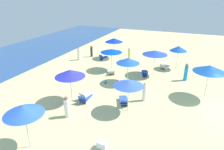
% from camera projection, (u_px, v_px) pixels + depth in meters
% --- Properties ---
extents(umbrella_1, '(1.86, 1.86, 2.56)m').
position_uv_depth(umbrella_1, '(178.00, 48.00, 21.97)').
color(umbrella_1, silver).
rests_on(umbrella_1, ground_plane).
extents(lounge_chair_1_0, '(1.56, 1.07, 0.65)m').
position_uv_depth(lounge_chair_1_0, '(165.00, 67.00, 22.70)').
color(lounge_chair_1_0, silver).
rests_on(lounge_chair_1_0, ground_plane).
extents(umbrella_2, '(2.16, 2.16, 2.41)m').
position_uv_depth(umbrella_2, '(128.00, 61.00, 18.54)').
color(umbrella_2, silver).
rests_on(umbrella_2, ground_plane).
extents(umbrella_3, '(2.33, 2.33, 2.34)m').
position_uv_depth(umbrella_3, '(111.00, 51.00, 21.63)').
color(umbrella_3, silver).
rests_on(umbrella_3, ground_plane).
extents(lounge_chair_3_0, '(1.45, 1.15, 0.58)m').
position_uv_depth(lounge_chair_3_0, '(112.00, 72.00, 21.29)').
color(lounge_chair_3_0, silver).
rests_on(lounge_chair_3_0, ground_plane).
extents(umbrella_4, '(2.08, 2.08, 2.64)m').
position_uv_depth(umbrella_4, '(23.00, 110.00, 10.45)').
color(umbrella_4, silver).
rests_on(umbrella_4, ground_plane).
extents(umbrella_5, '(2.23, 2.23, 2.59)m').
position_uv_depth(umbrella_5, '(114.00, 40.00, 25.46)').
color(umbrella_5, silver).
rests_on(umbrella_5, ground_plane).
extents(lounge_chair_5_0, '(1.38, 0.92, 0.71)m').
position_uv_depth(lounge_chair_5_0, '(103.00, 58.00, 25.77)').
color(lounge_chair_5_0, silver).
rests_on(lounge_chair_5_0, ground_plane).
extents(umbrella_6, '(2.47, 2.47, 2.73)m').
position_uv_depth(umbrella_6, '(210.00, 69.00, 15.77)').
color(umbrella_6, silver).
rests_on(umbrella_6, ground_plane).
extents(umbrella_7, '(2.10, 2.10, 2.35)m').
position_uv_depth(umbrella_7, '(128.00, 83.00, 13.98)').
color(umbrella_7, silver).
rests_on(umbrella_7, ground_plane).
extents(lounge_chair_7_0, '(1.60, 1.17, 0.61)m').
position_uv_depth(lounge_chair_7_0, '(124.00, 101.00, 15.62)').
color(lounge_chair_7_0, silver).
rests_on(lounge_chair_7_0, ground_plane).
extents(umbrella_8, '(2.50, 2.50, 2.58)m').
position_uv_depth(umbrella_8, '(155.00, 52.00, 20.25)').
color(umbrella_8, silver).
rests_on(umbrella_8, ground_plane).
extents(lounge_chair_8_0, '(1.55, 0.96, 0.73)m').
position_uv_depth(lounge_chair_8_0, '(145.00, 73.00, 20.84)').
color(lounge_chair_8_0, silver).
rests_on(lounge_chair_8_0, ground_plane).
extents(umbrella_9, '(2.29, 2.29, 2.61)m').
position_uv_depth(umbrella_9, '(70.00, 73.00, 15.24)').
color(umbrella_9, silver).
rests_on(umbrella_9, ground_plane).
extents(lounge_chair_9_0, '(1.38, 0.74, 0.70)m').
position_uv_depth(lounge_chair_9_0, '(85.00, 98.00, 15.98)').
color(lounge_chair_9_0, silver).
rests_on(lounge_chair_9_0, ground_plane).
extents(lounge_chair_9_1, '(1.44, 0.78, 0.67)m').
position_uv_depth(lounge_chair_9_1, '(86.00, 95.00, 16.43)').
color(lounge_chair_9_1, silver).
rests_on(lounge_chair_9_1, ground_plane).
extents(beachgoer_0, '(0.40, 0.40, 1.57)m').
position_uv_depth(beachgoer_0, '(129.00, 54.00, 25.48)').
color(beachgoer_0, '#E2DF77').
rests_on(beachgoer_0, ground_plane).
extents(beachgoer_2, '(0.47, 0.47, 1.72)m').
position_uv_depth(beachgoer_2, '(186.00, 72.00, 19.50)').
color(beachgoer_2, '#1F8CD8').
rests_on(beachgoer_2, ground_plane).
extents(beachgoer_3, '(0.37, 0.37, 1.52)m').
position_uv_depth(beachgoer_3, '(92.00, 51.00, 26.66)').
color(beachgoer_3, '#2A3438').
rests_on(beachgoer_3, ground_plane).
extents(beachgoer_4, '(0.38, 0.38, 1.56)m').
position_uv_depth(beachgoer_4, '(144.00, 92.00, 15.87)').
color(beachgoer_4, white).
rests_on(beachgoer_4, ground_plane).
extents(beachgoer_5, '(0.55, 0.55, 1.53)m').
position_uv_depth(beachgoer_5, '(79.00, 54.00, 25.41)').
color(beachgoer_5, white).
rests_on(beachgoer_5, ground_plane).
extents(beachgoer_6, '(0.41, 0.41, 1.56)m').
position_uv_depth(beachgoer_6, '(67.00, 107.00, 13.80)').
color(beachgoer_6, white).
rests_on(beachgoer_6, ground_plane).
extents(cooler_box_0, '(0.37, 0.59, 0.43)m').
position_uv_depth(cooler_box_0, '(102.00, 145.00, 11.16)').
color(cooler_box_0, white).
rests_on(cooler_box_0, ground_plane).
extents(beach_ball_1, '(0.31, 0.31, 0.31)m').
position_uv_depth(beach_ball_1, '(106.00, 82.00, 19.11)').
color(beach_ball_1, '#378DD3').
rests_on(beach_ball_1, ground_plane).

